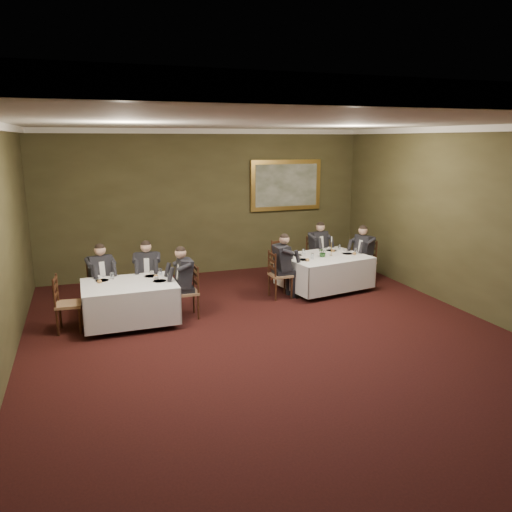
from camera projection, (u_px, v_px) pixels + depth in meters
ground at (283, 349)px, 7.93m from camera, size 10.00×10.00×0.00m
ceiling at (286, 122)px, 7.14m from camera, size 8.00×10.00×0.10m
back_wall at (206, 203)px, 12.13m from camera, size 8.00×0.10×3.50m
right_wall at (494, 226)px, 8.82m from camera, size 0.10×10.00×3.50m
crown_molding at (286, 126)px, 7.15m from camera, size 8.00×10.00×0.12m
table_main at (324, 270)px, 10.97m from camera, size 2.02×1.67×0.67m
table_second at (130, 300)px, 8.92m from camera, size 1.66×1.27×0.67m
chair_main_backleft at (283, 271)px, 11.57m from camera, size 0.57×0.56×1.00m
chair_main_backright at (317, 265)px, 12.03m from camera, size 0.52×0.50×1.00m
diner_main_backright at (317, 256)px, 11.97m from camera, size 0.49×0.55×1.35m
chair_main_endleft at (280, 284)px, 10.47m from camera, size 0.42×0.44×1.00m
diner_main_endleft at (280, 274)px, 10.42m from camera, size 0.48×0.42×1.35m
chair_main_endright at (364, 271)px, 11.55m from camera, size 0.53×0.54×1.00m
diner_main_endright at (364, 261)px, 11.49m from camera, size 0.57×0.52×1.35m
chair_sec_backleft at (102, 298)px, 9.58m from camera, size 0.53×0.51×1.00m
diner_sec_backleft at (101, 286)px, 9.52m from camera, size 0.50×0.56×1.35m
chair_sec_backright at (148, 293)px, 9.87m from camera, size 0.50×0.49×1.00m
diner_sec_backright at (148, 282)px, 9.81m from camera, size 0.47×0.54×1.35m
chair_sec_endright at (187, 302)px, 9.30m from camera, size 0.42×0.44×1.00m
diner_sec_endright at (186, 291)px, 9.25m from camera, size 0.48×0.42×1.35m
chair_sec_endleft at (69, 315)px, 8.61m from camera, size 0.46×0.48×1.00m
centerpiece at (323, 252)px, 10.81m from camera, size 0.23×0.20×0.23m
candlestick at (331, 248)px, 10.93m from camera, size 0.06×0.06×0.44m
place_setting_table_main at (298, 253)px, 11.03m from camera, size 0.33×0.31×0.14m
place_setting_table_second at (105, 278)px, 9.05m from camera, size 0.33×0.31×0.14m
painting at (286, 185)px, 12.65m from camera, size 1.88×0.09×1.27m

